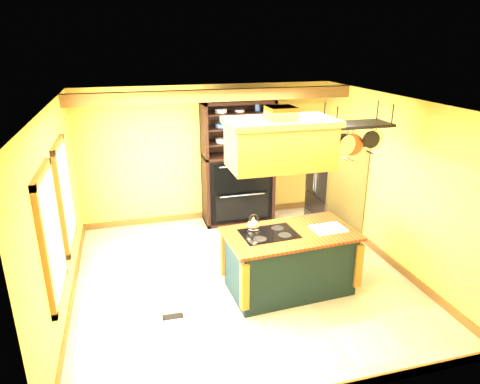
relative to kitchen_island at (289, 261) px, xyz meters
name	(u,v)px	position (x,y,z in m)	size (l,w,h in m)	color
floor	(242,277)	(-0.58, 0.48, -0.47)	(5.00, 5.00, 0.00)	beige
ceiling	(242,102)	(-0.58, 0.48, 2.23)	(5.00, 5.00, 0.00)	white
wall_back	(208,154)	(-0.58, 2.98, 0.88)	(5.00, 0.02, 2.70)	#E2BF52
wall_front	(314,287)	(-0.58, -2.02, 0.88)	(5.00, 0.02, 2.70)	#E2BF52
wall_left	(58,214)	(-3.08, 0.48, 0.88)	(0.02, 5.00, 2.70)	#E2BF52
wall_right	(393,182)	(1.92, 0.48, 0.88)	(0.02, 5.00, 2.70)	#E2BF52
ceiling_beam	(216,95)	(-0.58, 2.18, 2.12)	(5.00, 0.15, 0.20)	brown
window_near	(52,236)	(-3.05, -0.32, 0.93)	(0.06, 1.06, 1.56)	brown
window_far	(65,195)	(-3.05, 1.08, 0.93)	(0.06, 1.06, 1.56)	brown
kitchen_island	(289,261)	(0.00, 0.00, 0.00)	(1.91, 1.15, 1.11)	#13232C
range_hood	(280,142)	(-0.20, 0.00, 1.78)	(1.42, 0.80, 0.80)	#A67229
pot_rack	(356,132)	(0.91, 0.01, 1.84)	(0.97, 0.45, 0.74)	black
refrigerator	(334,190)	(1.52, 1.63, 0.39)	(0.77, 0.90, 1.77)	gray
hutch	(237,176)	(-0.06, 2.72, 0.46)	(1.38, 0.62, 2.44)	black
floor_register	(173,316)	(-1.74, -0.24, -0.46)	(0.28, 0.12, 0.01)	black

